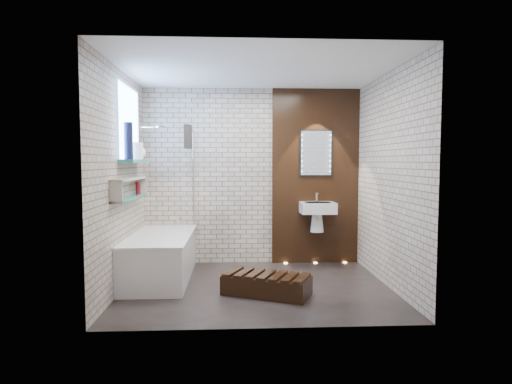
{
  "coord_description": "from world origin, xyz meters",
  "views": [
    {
      "loc": [
        -0.27,
        -5.13,
        1.52
      ],
      "look_at": [
        0.0,
        0.15,
        1.15
      ],
      "focal_mm": 30.24,
      "sensor_mm": 36.0,
      "label": 1
    }
  ],
  "objects": [
    {
      "name": "led_mirror",
      "position": [
        0.95,
        1.23,
        1.65
      ],
      "size": [
        0.5,
        0.02,
        0.7
      ],
      "color": "black",
      "rests_on": "walnut_panel"
    },
    {
      "name": "towel",
      "position": [
        -0.87,
        0.6,
        1.85
      ],
      "size": [
        0.09,
        0.23,
        0.31
      ],
      "primitive_type": "cube",
      "color": "black",
      "rests_on": "bath_screen"
    },
    {
      "name": "shower_head",
      "position": [
        -1.3,
        0.95,
        2.0
      ],
      "size": [
        0.18,
        0.18,
        0.02
      ],
      "primitive_type": "cylinder",
      "color": "silver",
      "rests_on": "room_shell"
    },
    {
      "name": "sill_vases",
      "position": [
        -1.5,
        0.3,
        1.68
      ],
      "size": [
        0.19,
        0.67,
        0.43
      ],
      "color": "#131735",
      "rests_on": "clerestory_window"
    },
    {
      "name": "niche_bottles",
      "position": [
        -1.53,
        0.27,
        1.17
      ],
      "size": [
        0.06,
        0.99,
        0.16
      ],
      "color": "maroon",
      "rests_on": "display_niche"
    },
    {
      "name": "bathtub",
      "position": [
        -1.22,
        0.45,
        0.29
      ],
      "size": [
        0.79,
        1.74,
        0.7
      ],
      "color": "white",
      "rests_on": "ground"
    },
    {
      "name": "display_niche",
      "position": [
        -1.53,
        0.15,
        1.2
      ],
      "size": [
        0.14,
        1.3,
        0.26
      ],
      "color": "#227F76",
      "rests_on": "room_shell"
    },
    {
      "name": "washbasin",
      "position": [
        0.95,
        1.07,
        0.79
      ],
      "size": [
        0.5,
        0.36,
        0.58
      ],
      "color": "white",
      "rests_on": "walnut_panel"
    },
    {
      "name": "ground",
      "position": [
        0.0,
        0.0,
        0.0
      ],
      "size": [
        3.2,
        3.2,
        0.0
      ],
      "primitive_type": "plane",
      "color": "black",
      "rests_on": "ground"
    },
    {
      "name": "walnut_panel",
      "position": [
        0.95,
        1.27,
        1.3
      ],
      "size": [
        1.3,
        0.06,
        2.6
      ],
      "primitive_type": "cube",
      "color": "black",
      "rests_on": "ground"
    },
    {
      "name": "floor_uplights",
      "position": [
        0.95,
        1.2,
        0.01
      ],
      "size": [
        0.96,
        0.06,
        0.01
      ],
      "color": "#FFD899",
      "rests_on": "ground"
    },
    {
      "name": "room_shell",
      "position": [
        0.0,
        0.0,
        1.3
      ],
      "size": [
        3.24,
        3.2,
        2.6
      ],
      "color": "tan",
      "rests_on": "ground"
    },
    {
      "name": "clerestory_window",
      "position": [
        -1.57,
        0.35,
        1.9
      ],
      "size": [
        0.18,
        1.0,
        0.94
      ],
      "color": "#7FADE0",
      "rests_on": "room_shell"
    },
    {
      "name": "bath_screen",
      "position": [
        -0.87,
        0.89,
        1.28
      ],
      "size": [
        0.01,
        0.78,
        1.4
      ],
      "primitive_type": "cube",
      "color": "white",
      "rests_on": "bathtub"
    },
    {
      "name": "walnut_step",
      "position": [
        0.1,
        -0.3,
        0.11
      ],
      "size": [
        1.07,
        0.79,
        0.22
      ],
      "primitive_type": "cube",
      "rotation": [
        0.0,
        0.0,
        -0.42
      ],
      "color": "black",
      "rests_on": "ground"
    }
  ]
}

